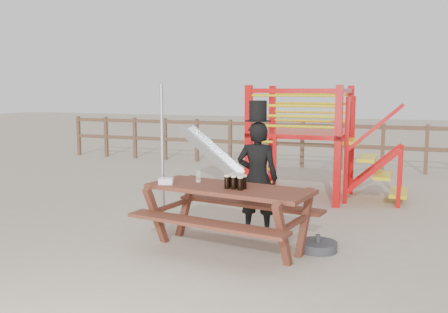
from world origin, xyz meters
TOP-DOWN VIEW (x-y plane):
  - ground at (0.00, 0.00)m, footprint 60.00×60.00m
  - back_fence at (0.00, 7.00)m, footprint 15.09×0.09m
  - playground_fort at (0.12, 3.58)m, footprint 4.71×1.84m
  - picnic_table at (0.05, 0.02)m, footprint 2.29×1.75m
  - man_with_hat at (0.18, 0.82)m, footprint 0.62×0.45m
  - metal_pole at (-1.03, 0.29)m, footprint 0.05×0.05m
  - parasol_base at (1.13, 0.35)m, footprint 0.50×0.50m
  - paper_bag at (-0.77, -0.11)m, footprint 0.21×0.19m
  - stout_pints at (0.17, -0.03)m, footprint 0.27×0.30m
  - empty_glasses at (-0.44, 0.18)m, footprint 0.07×0.07m

SIDE VIEW (x-z plane):
  - ground at x=0.00m, z-range 0.00..0.00m
  - parasol_base at x=1.13m, z-range -0.05..0.16m
  - picnic_table at x=0.05m, z-range 0.11..0.92m
  - back_fence at x=0.00m, z-range 0.14..1.34m
  - man_with_hat at x=0.18m, z-range -0.10..1.78m
  - paper_bag at x=-0.77m, z-range 0.81..0.89m
  - empty_glasses at x=-0.44m, z-range 0.80..0.95m
  - stout_pints at x=0.17m, z-range 0.81..0.98m
  - metal_pole at x=-1.03m, z-range 0.00..2.09m
  - playground_fort at x=0.12m, z-range 0.02..2.12m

